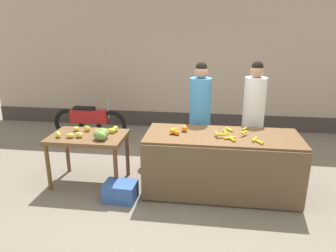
{
  "coord_description": "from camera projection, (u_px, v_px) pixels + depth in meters",
  "views": [
    {
      "loc": [
        0.32,
        -4.17,
        2.32
      ],
      "look_at": [
        -0.26,
        0.15,
        0.92
      ],
      "focal_mm": 33.31,
      "sensor_mm": 36.0,
      "label": 1
    }
  ],
  "objects": [
    {
      "name": "vendor_woman_white_shirt",
      "position": [
        253.0,
        118.0,
        4.99
      ],
      "size": [
        0.34,
        0.34,
        1.82
      ],
      "color": "#33333D",
      "rests_on": "ground"
    },
    {
      "name": "produce_sack",
      "position": [
        150.0,
        154.0,
        5.33
      ],
      "size": [
        0.47,
        0.47,
        0.48
      ],
      "primitive_type": "ellipsoid",
      "rotation": [
        0.0,
        0.0,
        0.78
      ],
      "color": "tan",
      "rests_on": "ground"
    },
    {
      "name": "banana_bunch_pile",
      "position": [
        236.0,
        135.0,
        4.28
      ],
      "size": [
        0.63,
        0.67,
        0.07
      ],
      "color": "gold",
      "rests_on": "fruit_stall_counter"
    },
    {
      "name": "ground_plane",
      "position": [
        184.0,
        188.0,
        4.69
      ],
      "size": [
        24.0,
        24.0,
        0.0
      ],
      "primitive_type": "plane",
      "color": "#756B5B"
    },
    {
      "name": "produce_crate",
      "position": [
        120.0,
        191.0,
        4.33
      ],
      "size": [
        0.46,
        0.34,
        0.26
      ],
      "primitive_type": "cube",
      "rotation": [
        0.0,
        0.0,
        -0.05
      ],
      "color": "#3359A5",
      "rests_on": "ground"
    },
    {
      "name": "side_table_wooden",
      "position": [
        88.0,
        141.0,
        4.67
      ],
      "size": [
        1.12,
        0.73,
        0.78
      ],
      "color": "brown",
      "rests_on": "ground"
    },
    {
      "name": "fruit_stall_counter",
      "position": [
        221.0,
        164.0,
        4.48
      ],
      "size": [
        2.16,
        0.89,
        0.87
      ],
      "color": "brown",
      "rests_on": "ground"
    },
    {
      "name": "mango_papaya_pile",
      "position": [
        96.0,
        133.0,
        4.54
      ],
      "size": [
        0.86,
        0.57,
        0.14
      ],
      "color": "yellow",
      "rests_on": "side_table_wooden"
    },
    {
      "name": "market_wall_back",
      "position": [
        197.0,
        52.0,
        7.04
      ],
      "size": [
        9.95,
        0.23,
        3.58
      ],
      "color": "tan",
      "rests_on": "ground"
    },
    {
      "name": "parked_motorcycle",
      "position": [
        90.0,
        121.0,
        6.63
      ],
      "size": [
        1.6,
        0.18,
        0.88
      ],
      "color": "black",
      "rests_on": "ground"
    },
    {
      "name": "orange_pile",
      "position": [
        178.0,
        130.0,
        4.42
      ],
      "size": [
        0.24,
        0.25,
        0.09
      ],
      "color": "orange",
      "rests_on": "fruit_stall_counter"
    },
    {
      "name": "vendor_woman_blue_shirt",
      "position": [
        200.0,
        118.0,
        5.03
      ],
      "size": [
        0.34,
        0.34,
        1.81
      ],
      "color": "#33333D",
      "rests_on": "ground"
    }
  ]
}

